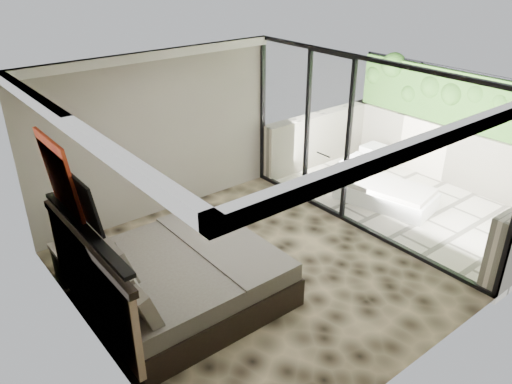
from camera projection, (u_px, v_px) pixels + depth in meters
floor at (250, 274)px, 7.19m from camera, size 5.00×5.00×0.00m
ceiling at (249, 82)px, 5.95m from camera, size 4.50×5.00×0.02m
back_wall at (158, 136)px, 8.31m from camera, size 4.50×0.02×2.80m
left_wall at (84, 244)px, 5.32m from camera, size 0.02×5.00×2.80m
glass_wall at (362, 148)px, 7.83m from camera, size 0.08×5.00×2.80m
terrace_slab at (408, 203)px, 9.32m from camera, size 3.00×5.00×0.12m
parapet_far at (454, 155)px, 9.80m from camera, size 0.30×5.00×1.10m
foliage_hedge at (465, 101)px, 9.31m from camera, size 0.36×4.60×1.10m
picture_ledge at (85, 230)px, 5.38m from camera, size 0.12×2.20×0.05m
bed at (176, 278)px, 6.48m from camera, size 2.37×2.30×1.32m
nightstand at (74, 261)px, 7.04m from camera, size 0.55×0.55×0.50m
table_lamp at (64, 222)px, 6.78m from camera, size 0.31×0.31×0.58m
abstract_canvas at (59, 175)px, 5.52m from camera, size 0.13×0.90×0.90m
framed_print at (87, 206)px, 5.19m from camera, size 0.11×0.50×0.60m
ottoman at (374, 157)px, 10.54m from camera, size 0.51×0.51×0.48m
lounger at (383, 192)px, 9.11m from camera, size 1.21×1.87×0.68m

